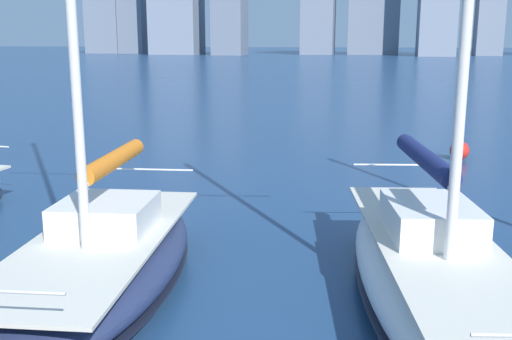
% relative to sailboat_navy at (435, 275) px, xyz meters
% --- Properties ---
extents(sailboat_navy, '(3.62, 8.74, 10.19)m').
position_rel_sailboat_navy_xyz_m(sailboat_navy, '(0.00, 0.00, 0.00)').
color(sailboat_navy, silver).
rests_on(sailboat_navy, ground).
extents(sailboat_orange, '(3.38, 7.58, 12.83)m').
position_rel_sailboat_navy_xyz_m(sailboat_orange, '(5.68, 0.18, -0.05)').
color(sailboat_orange, navy).
rests_on(sailboat_orange, ground).
extents(channel_buoy, '(0.70, 0.70, 1.40)m').
position_rel_sailboat_navy_xyz_m(channel_buoy, '(-2.13, -13.42, -0.35)').
color(channel_buoy, red).
rests_on(channel_buoy, ground).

